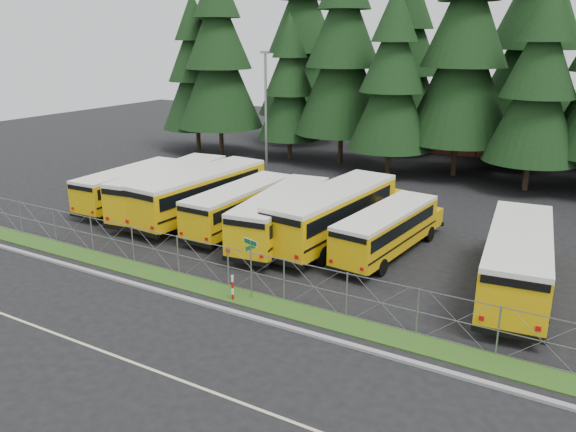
% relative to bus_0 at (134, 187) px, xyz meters
% --- Properties ---
extents(ground, '(120.00, 120.00, 0.00)m').
position_rel_bus_0_xyz_m(ground, '(14.34, -6.65, -1.32)').
color(ground, black).
rests_on(ground, ground).
extents(curb, '(50.00, 0.25, 0.12)m').
position_rel_bus_0_xyz_m(curb, '(14.34, -9.75, -1.26)').
color(curb, gray).
rests_on(curb, ground).
extents(grass_verge, '(50.00, 1.40, 0.06)m').
position_rel_bus_0_xyz_m(grass_verge, '(14.34, -8.35, -1.29)').
color(grass_verge, '#244E16').
rests_on(grass_verge, ground).
extents(road_lane_line, '(50.00, 0.12, 0.01)m').
position_rel_bus_0_xyz_m(road_lane_line, '(14.34, -14.65, -1.31)').
color(road_lane_line, beige).
rests_on(road_lane_line, ground).
extents(chainlink_fence, '(44.00, 0.10, 2.00)m').
position_rel_bus_0_xyz_m(chainlink_fence, '(14.34, -7.65, -0.32)').
color(chainlink_fence, gray).
rests_on(chainlink_fence, ground).
extents(brick_building, '(22.00, 10.00, 6.00)m').
position_rel_bus_0_xyz_m(brick_building, '(20.34, 33.35, 1.68)').
color(brick_building, brown).
rests_on(brick_building, ground).
extents(bus_0, '(2.64, 10.13, 2.64)m').
position_rel_bus_0_xyz_m(bus_0, '(0.00, 0.00, 0.00)').
color(bus_0, '#DEA907').
rests_on(bus_0, ground).
extents(bus_1, '(4.08, 12.02, 3.09)m').
position_rel_bus_0_xyz_m(bus_1, '(3.51, 0.12, 0.23)').
color(bus_1, '#DEA907').
rests_on(bus_1, ground).
extents(bus_2, '(3.65, 12.10, 3.13)m').
position_rel_bus_0_xyz_m(bus_2, '(5.94, 0.18, 0.24)').
color(bus_2, '#DEA907').
rests_on(bus_2, ground).
extents(bus_3, '(2.55, 10.21, 2.67)m').
position_rel_bus_0_xyz_m(bus_3, '(9.22, -0.28, 0.01)').
color(bus_3, '#DEA907').
rests_on(bus_3, ground).
extents(bus_4, '(3.86, 11.10, 2.85)m').
position_rel_bus_0_xyz_m(bus_4, '(12.42, -0.86, 0.11)').
color(bus_4, '#DEA907').
rests_on(bus_4, ground).
extents(bus_5, '(3.96, 12.24, 3.15)m').
position_rel_bus_0_xyz_m(bus_5, '(15.12, 0.41, 0.26)').
color(bus_5, '#DEA907').
rests_on(bus_5, ground).
extents(bus_6, '(3.33, 9.98, 2.57)m').
position_rel_bus_0_xyz_m(bus_6, '(18.38, 0.00, -0.04)').
color(bus_6, '#DEA907').
rests_on(bus_6, ground).
extents(bus_east, '(3.94, 11.77, 3.03)m').
position_rel_bus_0_xyz_m(bus_east, '(25.04, -1.64, 0.19)').
color(bus_east, '#DEA907').
rests_on(bus_east, ground).
extents(street_sign, '(0.82, 0.54, 2.81)m').
position_rel_bus_0_xyz_m(street_sign, '(14.97, -8.18, 0.71)').
color(street_sign, gray).
rests_on(street_sign, ground).
extents(striped_bollard, '(0.11, 0.11, 1.20)m').
position_rel_bus_0_xyz_m(striped_bollard, '(14.34, -8.74, -0.72)').
color(striped_bollard, '#B20C0C').
rests_on(striped_bollard, ground).
extents(light_standard, '(0.70, 0.35, 10.14)m').
position_rel_bus_0_xyz_m(light_standard, '(4.47, 10.02, 4.18)').
color(light_standard, gray).
rests_on(light_standard, ground).
extents(conifer_0, '(6.95, 6.95, 15.36)m').
position_rel_bus_0_xyz_m(conifer_0, '(-8.87, 18.20, 6.36)').
color(conifer_0, black).
rests_on(conifer_0, ground).
extents(conifer_1, '(8.25, 8.25, 18.24)m').
position_rel_bus_0_xyz_m(conifer_1, '(-5.60, 17.74, 7.80)').
color(conifer_1, black).
rests_on(conifer_1, ground).
extents(conifer_2, '(6.01, 6.01, 13.29)m').
position_rel_bus_0_xyz_m(conifer_2, '(1.49, 18.99, 5.33)').
color(conifer_2, black).
rests_on(conifer_2, ground).
extents(conifer_3, '(8.60, 8.60, 19.03)m').
position_rel_bus_0_xyz_m(conifer_3, '(6.49, 19.69, 8.19)').
color(conifer_3, black).
rests_on(conifer_3, ground).
extents(conifer_4, '(6.92, 6.92, 15.30)m').
position_rel_bus_0_xyz_m(conifer_4, '(12.02, 17.21, 6.33)').
color(conifer_4, black).
rests_on(conifer_4, ground).
extents(conifer_5, '(8.86, 8.86, 19.60)m').
position_rel_bus_0_xyz_m(conifer_5, '(16.87, 19.96, 8.48)').
color(conifer_5, black).
rests_on(conifer_5, ground).
extents(conifer_6, '(6.95, 6.95, 15.37)m').
position_rel_bus_0_xyz_m(conifer_6, '(22.84, 17.82, 6.37)').
color(conifer_6, black).
rests_on(conifer_6, ground).
extents(conifer_10, '(9.52, 9.52, 21.06)m').
position_rel_bus_0_xyz_m(conifer_10, '(-1.85, 27.65, 9.21)').
color(conifer_10, black).
rests_on(conifer_10, ground).
extents(conifer_11, '(7.61, 7.61, 16.83)m').
position_rel_bus_0_xyz_m(conifer_11, '(10.10, 27.31, 7.10)').
color(conifer_11, black).
rests_on(conifer_11, ground).
extents(conifer_12, '(10.12, 10.12, 22.38)m').
position_rel_bus_0_xyz_m(conifer_12, '(21.11, 27.32, 9.87)').
color(conifer_12, black).
rests_on(conifer_12, ground).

